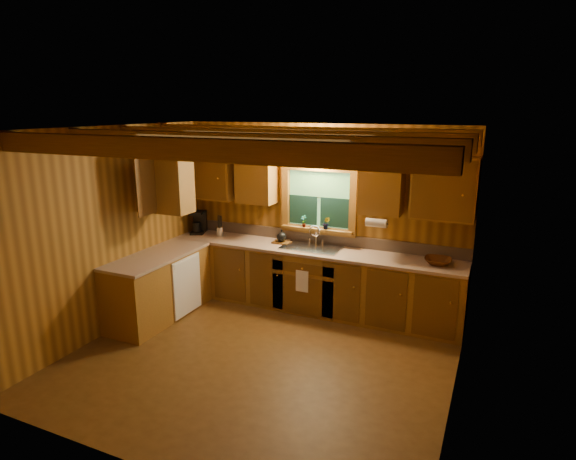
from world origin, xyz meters
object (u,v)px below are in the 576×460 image
at_px(cutting_board, 282,242).
at_px(wicker_basket, 438,261).
at_px(sink, 311,251).
at_px(coffee_maker, 198,222).

distance_m(cutting_board, wicker_basket, 2.20).
bearing_deg(cutting_board, sink, -4.62).
relative_size(cutting_board, wicker_basket, 0.74).
height_order(cutting_board, wicker_basket, wicker_basket).
bearing_deg(wicker_basket, cutting_board, 178.03).
bearing_deg(wicker_basket, coffee_maker, 178.94).
height_order(coffee_maker, cutting_board, coffee_maker).
relative_size(sink, wicker_basket, 2.44).
xyz_separation_m(sink, coffee_maker, (-1.91, 0.05, 0.22)).
height_order(coffee_maker, wicker_basket, coffee_maker).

